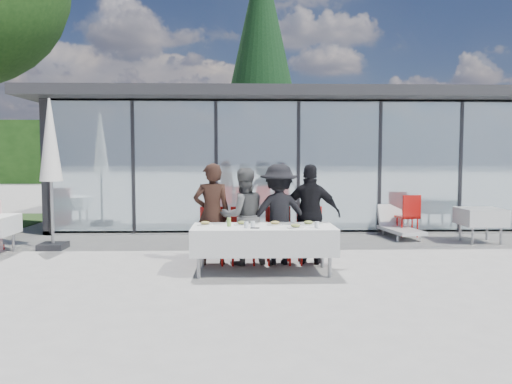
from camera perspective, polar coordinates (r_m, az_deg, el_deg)
ground at (r=7.99m, az=0.63°, el=-9.32°), size 90.00×90.00×0.00m
pavilion at (r=16.10m, az=6.67°, el=5.06°), size 14.80×8.80×3.44m
treeline at (r=35.81m, az=-4.33°, el=4.56°), size 62.50×2.00×4.40m
dining_table at (r=7.95m, az=0.86°, el=-5.42°), size 2.26×0.96×0.75m
diner_a at (r=8.57m, az=-5.06°, el=-2.52°), size 0.73×0.73×1.74m
diner_chair_a at (r=8.70m, az=-5.01°, el=-4.62°), size 0.44×0.44×0.97m
diner_b at (r=8.56m, az=-1.46°, el=-2.79°), size 1.00×1.00×1.66m
diner_chair_b at (r=8.69m, az=-1.46°, el=-4.62°), size 0.44×0.44×0.97m
diner_c at (r=8.58m, az=2.63°, el=-2.55°), size 1.17×1.17×1.72m
diner_chair_c at (r=8.71m, az=2.58°, el=-4.60°), size 0.44×0.44×0.97m
diner_d at (r=8.64m, az=6.29°, el=-2.54°), size 1.23×1.23×1.72m
diner_chair_d at (r=8.77m, az=6.20°, el=-4.57°), size 0.44×0.44×0.97m
plate_a at (r=8.05m, az=-5.83°, el=-3.62°), size 0.27×0.27×0.07m
plate_b at (r=8.03m, az=-1.61°, el=-3.62°), size 0.27×0.27×0.07m
plate_c at (r=8.03m, az=2.18°, el=-3.62°), size 0.27×0.27×0.07m
plate_d at (r=8.10m, az=6.01°, el=-3.58°), size 0.27×0.27×0.07m
plate_extra at (r=7.71m, az=4.54°, el=-3.95°), size 0.27×0.27×0.07m
juice_bottle at (r=7.88m, az=-3.11°, el=-3.45°), size 0.06×0.06×0.14m
drinking_glasses at (r=7.73m, az=1.82°, el=-3.74°), size 1.16×0.17×0.10m
folded_eyeglasses at (r=7.65m, az=-0.13°, el=-4.13°), size 0.14×0.03×0.01m
spare_table_right at (r=11.79m, az=24.27°, el=-2.61°), size 0.86×0.86×0.74m
spare_chair_b at (r=12.07m, az=17.11°, el=-2.37°), size 0.51×0.51×0.97m
market_umbrella at (r=10.70m, az=-22.44°, el=4.45°), size 0.50×0.50×3.00m
lounger at (r=11.99m, az=15.88°, el=-3.74°), size 0.81×1.41×0.72m
conifer_tree at (r=21.19m, az=0.62°, el=15.28°), size 4.00×4.00×10.50m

